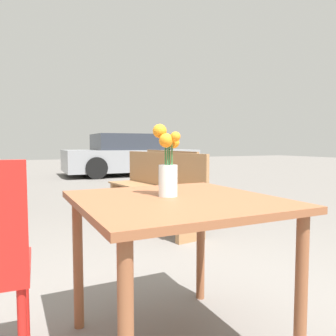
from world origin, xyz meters
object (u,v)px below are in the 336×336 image
table_front (176,219)px  flower_vase (167,165)px  bench_near (156,186)px  bench_middle (164,176)px  parked_car (130,155)px

table_front → flower_vase: bearing=107.5°
bench_near → bench_middle: (0.54, 0.98, 0.01)m
flower_vase → bench_middle: bearing=65.8°
bench_near → parked_car: 6.42m
flower_vase → parked_car: bearing=72.5°
table_front → bench_middle: size_ratio=0.48×
bench_near → table_front: bearing=-111.0°
flower_vase → bench_near: bearing=68.1°
bench_middle → parked_car: 5.34m
flower_vase → parked_car: 8.72m
bench_near → parked_car: size_ratio=0.42×
bench_middle → parked_car: bearing=76.8°
bench_middle → flower_vase: bearing=-114.2°
bench_near → flower_vase: bearing=-111.9°
table_front → bench_near: bench_near is taller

